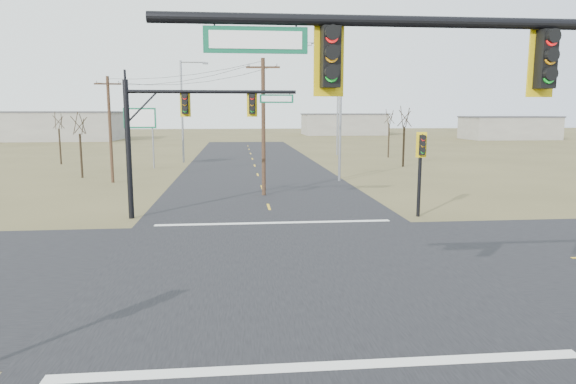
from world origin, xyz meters
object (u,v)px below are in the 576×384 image
(utility_pole_near, at_px, (263,125))
(bare_tree_d, at_px, (389,117))
(mast_arm_far, at_px, (184,119))
(streetlight_a, at_px, (337,104))
(mast_arm_near, at_px, (565,111))
(bare_tree_b, at_px, (58,120))
(utility_pole_far, at_px, (110,128))
(streetlight_c, at_px, (184,106))
(highway_sign, at_px, (140,126))
(pedestal_signal_ne, at_px, (421,156))
(bare_tree_c, at_px, (405,116))
(bare_tree_a, at_px, (79,123))
(streetlight_b, at_px, (336,107))

(utility_pole_near, distance_m, bare_tree_d, 32.89)
(mast_arm_far, height_order, streetlight_a, streetlight_a)
(mast_arm_near, xyz_separation_m, bare_tree_b, (-25.19, 48.69, -0.91))
(utility_pole_far, bearing_deg, bare_tree_b, 120.12)
(utility_pole_near, distance_m, streetlight_c, 25.16)
(mast_arm_far, distance_m, highway_sign, 26.01)
(mast_arm_far, xyz_separation_m, bare_tree_d, (21.61, 35.02, -0.17))
(bare_tree_b, xyz_separation_m, bare_tree_d, (37.96, 4.77, 0.35))
(pedestal_signal_ne, height_order, bare_tree_b, bare_tree_b)
(highway_sign, height_order, bare_tree_c, bare_tree_c)
(mast_arm_far, relative_size, pedestal_signal_ne, 1.95)
(mast_arm_far, height_order, utility_pole_far, utility_pole_far)
(bare_tree_b, xyz_separation_m, bare_tree_c, (36.29, -6.10, 0.45))
(bare_tree_a, distance_m, bare_tree_c, 31.17)
(mast_arm_far, height_order, streetlight_b, streetlight_b)
(bare_tree_b, bearing_deg, mast_arm_far, -61.61)
(bare_tree_a, bearing_deg, streetlight_b, 38.97)
(utility_pole_far, distance_m, bare_tree_d, 35.38)
(utility_pole_near, height_order, highway_sign, utility_pole_near)
(mast_arm_near, bearing_deg, mast_arm_far, 108.66)
(utility_pole_far, bearing_deg, streetlight_b, 47.03)
(utility_pole_far, distance_m, bare_tree_a, 4.75)
(streetlight_b, bearing_deg, utility_pole_far, -142.47)
(utility_pole_far, height_order, streetlight_b, streetlight_b)
(utility_pole_far, relative_size, highway_sign, 1.39)
(bare_tree_c, bearing_deg, highway_sign, 178.03)
(utility_pole_near, xyz_separation_m, streetlight_c, (-7.53, 23.96, 1.55))
(utility_pole_far, bearing_deg, utility_pole_near, -33.07)
(bare_tree_b, relative_size, bare_tree_d, 0.94)
(mast_arm_near, distance_m, bare_tree_d, 54.97)
(bare_tree_a, relative_size, bare_tree_c, 0.90)
(highway_sign, xyz_separation_m, bare_tree_b, (-9.52, 5.18, 0.46))
(streetlight_b, bearing_deg, highway_sign, -157.37)
(streetlight_c, height_order, bare_tree_a, streetlight_c)
(mast_arm_near, height_order, pedestal_signal_ne, mast_arm_near)
(pedestal_signal_ne, relative_size, streetlight_b, 0.41)
(streetlight_b, distance_m, bare_tree_d, 7.37)
(bare_tree_a, bearing_deg, streetlight_a, -11.61)
(streetlight_c, distance_m, bare_tree_d, 25.00)
(bare_tree_a, bearing_deg, bare_tree_d, 27.90)
(highway_sign, relative_size, streetlight_a, 0.54)
(mast_arm_near, distance_m, bare_tree_c, 44.02)
(highway_sign, xyz_separation_m, bare_tree_c, (26.78, -0.92, 0.90))
(streetlight_a, distance_m, streetlight_c, 22.17)
(mast_arm_near, distance_m, streetlight_b, 58.05)
(bare_tree_b, height_order, bare_tree_c, bare_tree_c)
(pedestal_signal_ne, relative_size, bare_tree_b, 0.78)
(streetlight_c, distance_m, bare_tree_b, 13.45)
(highway_sign, bearing_deg, streetlight_a, -29.85)
(mast_arm_far, relative_size, bare_tree_c, 1.36)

